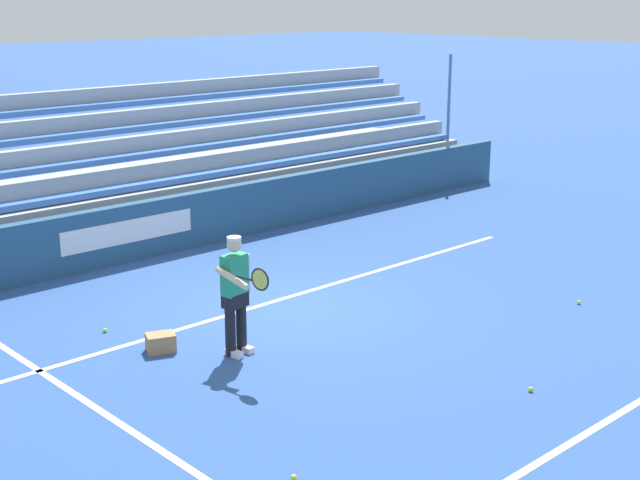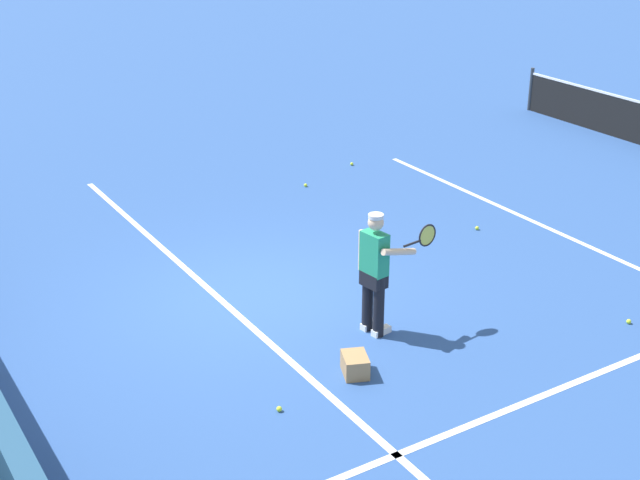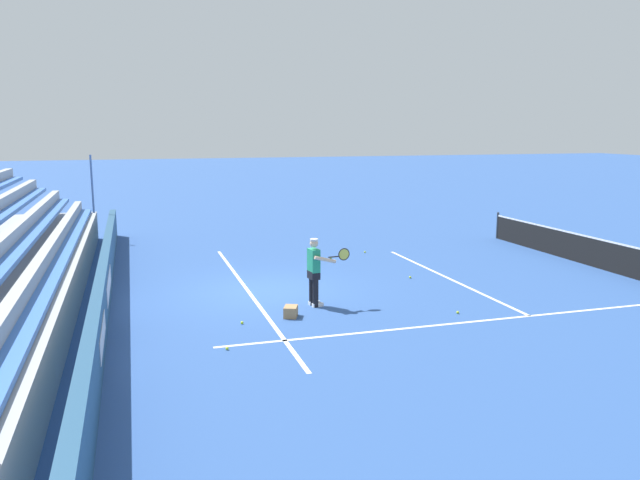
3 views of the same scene
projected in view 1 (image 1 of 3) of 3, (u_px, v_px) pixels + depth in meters
The scene contains 11 objects.
ground_plane at pixel (292, 310), 14.38m from camera, with size 160.00×160.00×0.00m, color #2D5193.
court_baseline_white at pixel (272, 302), 14.74m from camera, with size 12.00×0.10×0.01m, color white.
court_service_line_white at pixel (599, 426), 10.50m from camera, with size 8.22×0.10×0.01m, color white.
back_wall_sponsor_board at pixel (148, 228), 17.20m from camera, with size 21.46×0.25×1.10m.
bleacher_stand at pixel (91, 199), 18.73m from camera, with size 20.39×3.20×3.40m.
tennis_player at pixel (236, 294), 12.38m from camera, with size 0.59×1.04×1.71m.
ball_box_cardboard at pixel (161, 343), 12.67m from camera, with size 0.40×0.30×0.26m, color #A87F51.
tennis_ball_near_player at pixel (531, 389), 11.40m from camera, with size 0.07×0.07×0.07m, color #CCE533.
tennis_ball_stray_back at pixel (579, 302), 14.63m from camera, with size 0.07×0.07×0.07m, color #CCE533.
tennis_ball_on_baseline at pixel (105, 330), 13.41m from camera, with size 0.07×0.07×0.07m, color #CCE533.
tennis_ball_far_left at pixel (294, 477), 9.33m from camera, with size 0.07×0.07×0.07m, color #CCE533.
Camera 1 is at (8.90, 10.24, 4.92)m, focal length 50.00 mm.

